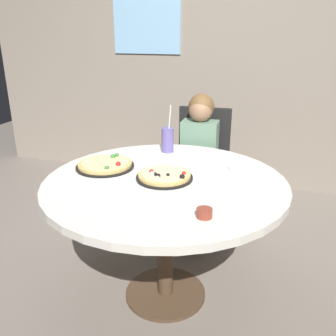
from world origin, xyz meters
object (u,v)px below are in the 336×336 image
at_px(pizza_veggie, 164,176).
at_px(pizza_cheese, 105,165).
at_px(dining_table, 165,195).
at_px(plate_small, 244,168).
at_px(diner_child, 197,177).
at_px(soda_cup, 168,140).
at_px(chair_wooden, 201,163).
at_px(sauce_bowl, 204,213).

xyz_separation_m(pizza_veggie, pizza_cheese, (-0.38, 0.06, -0.00)).
xyz_separation_m(dining_table, plate_small, (0.38, 0.30, 0.09)).
bearing_deg(diner_child, soda_cup, -118.45).
relative_size(dining_table, pizza_cheese, 3.85).
bearing_deg(pizza_cheese, pizza_veggie, -8.95).
distance_m(dining_table, diner_child, 0.75).
height_order(chair_wooden, pizza_cheese, chair_wooden).
xyz_separation_m(pizza_cheese, sauce_bowl, (0.68, -0.42, 0.00)).
distance_m(chair_wooden, sauce_bowl, 1.31).
relative_size(diner_child, sauce_bowl, 15.46).
height_order(pizza_cheese, soda_cup, soda_cup).
xyz_separation_m(soda_cup, sauce_bowl, (0.43, -0.81, -0.06)).
bearing_deg(plate_small, sauce_bowl, -97.69).
relative_size(diner_child, pizza_veggie, 3.52).
distance_m(dining_table, soda_cup, 0.52).
bearing_deg(soda_cup, diner_child, 61.55).
bearing_deg(pizza_veggie, plate_small, 36.98).
relative_size(chair_wooden, pizza_veggie, 3.09).
height_order(pizza_veggie, soda_cup, soda_cup).
xyz_separation_m(dining_table, chair_wooden, (-0.00, 0.91, -0.13)).
bearing_deg(soda_cup, plate_small, -17.53).
relative_size(chair_wooden, sauce_bowl, 13.57).
bearing_deg(sauce_bowl, chair_wooden, 103.24).
distance_m(diner_child, plate_small, 0.63).
bearing_deg(pizza_cheese, soda_cup, 57.22).
bearing_deg(diner_child, pizza_veggie, -90.93).
bearing_deg(pizza_veggie, diner_child, 89.07).
height_order(chair_wooden, plate_small, chair_wooden).
bearing_deg(chair_wooden, pizza_veggie, -90.26).
bearing_deg(plate_small, dining_table, -141.26).
bearing_deg(chair_wooden, diner_child, -87.66).
bearing_deg(pizza_cheese, diner_child, 58.89).
height_order(soda_cup, sauce_bowl, soda_cup).
distance_m(pizza_cheese, plate_small, 0.80).
bearing_deg(plate_small, soda_cup, 162.47).
height_order(chair_wooden, diner_child, diner_child).
relative_size(dining_table, chair_wooden, 1.37).
height_order(diner_child, pizza_cheese, diner_child).
distance_m(sauce_bowl, plate_small, 0.65).
bearing_deg(pizza_cheese, chair_wooden, 65.16).
bearing_deg(chair_wooden, soda_cup, -106.79).
xyz_separation_m(diner_child, soda_cup, (-0.14, -0.26, 0.35)).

